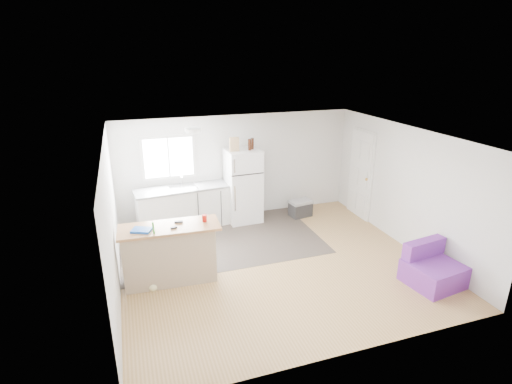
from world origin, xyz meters
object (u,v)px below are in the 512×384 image
purple_seat (432,270)px  blue_tray (142,230)px  peninsula (170,254)px  cleaner_jug (188,273)px  red_cup (204,218)px  mop (154,277)px  refrigerator (243,186)px  kitchen_cabinets (184,207)px  cooler (300,208)px  cardboard_box (234,144)px  bottle_left (250,145)px  bottle_right (252,144)px

purple_seat → blue_tray: 4.88m
peninsula → purple_seat: size_ratio=1.80×
cleaner_jug → red_cup: size_ratio=2.74×
mop → blue_tray: bearing=139.8°
red_cup → refrigerator: bearing=58.0°
kitchen_cabinets → cleaner_jug: bearing=-103.7°
peninsula → blue_tray: bearing=-170.1°
cooler → cardboard_box: size_ratio=1.90×
cleaner_jug → cardboard_box: (1.46, 2.14, 1.69)m
cleaner_jug → cardboard_box: 3.09m
cleaner_jug → blue_tray: blue_tray is taller
cleaner_jug → bottle_left: size_ratio=1.31×
cooler → cardboard_box: bearing=164.7°
cardboard_box → peninsula: bearing=-130.2°
cardboard_box → bottle_right: 0.43m
blue_tray → purple_seat: bearing=-17.3°
cleaner_jug → bottle_right: 3.33m
red_cup → cooler: bearing=35.2°
red_cup → bottle_right: (1.53, 2.09, 0.73)m
mop → cooler: bearing=40.8°
peninsula → bottle_right: bearing=47.0°
refrigerator → red_cup: 2.48m
purple_seat → cardboard_box: size_ratio=3.11×
refrigerator → purple_seat: bearing=-60.2°
cooler → red_cup: red_cup is taller
cardboard_box → red_cup: bearing=-118.5°
mop → cardboard_box: 3.42m
kitchen_cabinets → mop: bearing=-116.3°
cooler → blue_tray: bearing=-161.9°
kitchen_cabinets → cardboard_box: 1.78m
peninsula → red_cup: 0.84m
purple_seat → bottle_left: 4.38m
peninsula → refrigerator: refrigerator is taller
peninsula → cleaner_jug: 0.47m
kitchen_cabinets → refrigerator: size_ratio=1.28×
refrigerator → cooler: refrigerator is taller
refrigerator → cleaner_jug: bearing=-129.6°
bottle_left → red_cup: bearing=-125.7°
peninsula → bottle_left: 3.17m
kitchen_cabinets → red_cup: (0.04, -2.14, 0.60)m
cooler → bottle_left: 2.02m
peninsula → bottle_left: bottle_left is taller
cooler → cleaner_jug: size_ratio=1.73×
bottle_left → purple_seat: bearing=-58.8°
kitchen_cabinets → cooler: 2.74m
refrigerator → red_cup: refrigerator is taller
mop → blue_tray: 0.82m
purple_seat → bottle_right: 4.40m
cooler → cleaner_jug: bearing=-156.3°
blue_tray → kitchen_cabinets: bearing=65.5°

